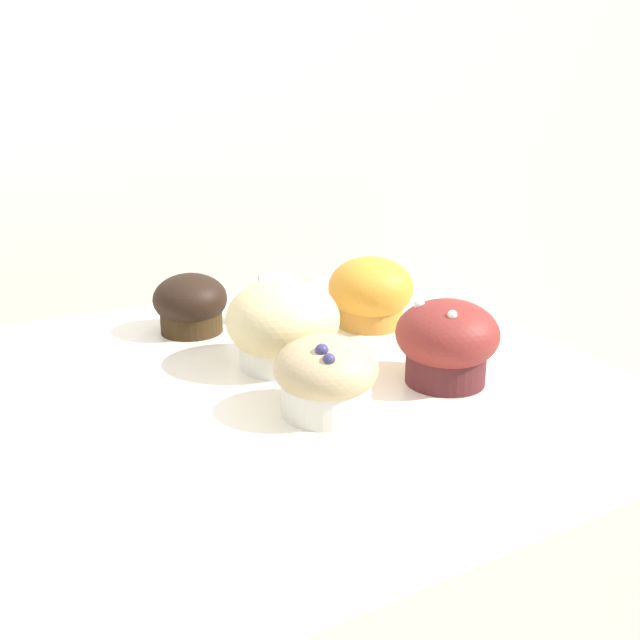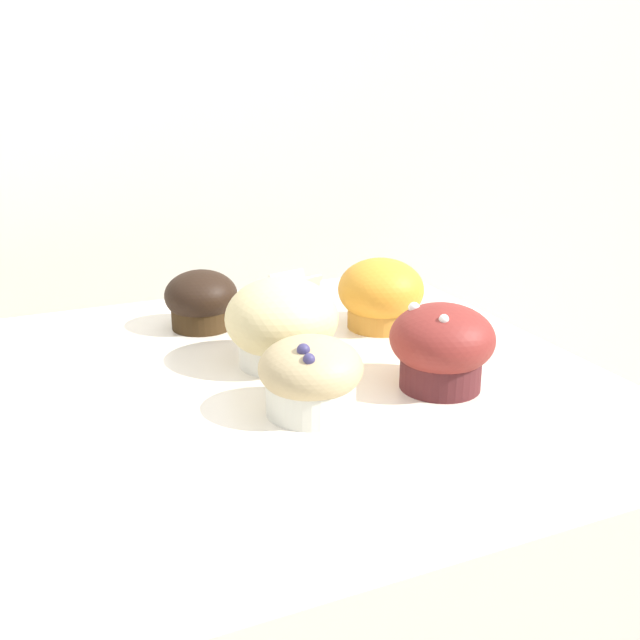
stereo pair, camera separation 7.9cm
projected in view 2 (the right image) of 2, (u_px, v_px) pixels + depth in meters
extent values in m
cube|color=beige|center=(44.00, 284.00, 1.21)|extent=(3.20, 0.10, 1.80)
cylinder|color=silver|center=(311.00, 390.00, 0.68)|extent=(0.08, 0.08, 0.04)
ellipsoid|color=tan|center=(311.00, 368.00, 0.67)|extent=(0.09, 0.09, 0.06)
sphere|color=navy|center=(309.00, 359.00, 0.63)|extent=(0.01, 0.01, 0.01)
sphere|color=navy|center=(303.00, 350.00, 0.64)|extent=(0.01, 0.01, 0.01)
cylinder|color=#C48330|center=(380.00, 308.00, 0.90)|extent=(0.08, 0.08, 0.05)
ellipsoid|color=orange|center=(381.00, 289.00, 0.89)|extent=(0.10, 0.10, 0.07)
cylinder|color=#332210|center=(202.00, 311.00, 0.90)|extent=(0.07, 0.07, 0.04)
ellipsoid|color=black|center=(201.00, 295.00, 0.89)|extent=(0.09, 0.09, 0.06)
cylinder|color=white|center=(282.00, 341.00, 0.79)|extent=(0.09, 0.09, 0.05)
ellipsoid|color=#D6C186|center=(282.00, 318.00, 0.78)|extent=(0.12, 0.12, 0.08)
cylinder|color=#501F21|center=(441.00, 363.00, 0.73)|extent=(0.08, 0.08, 0.05)
ellipsoid|color=maroon|center=(442.00, 338.00, 0.72)|extent=(0.10, 0.10, 0.07)
sphere|color=white|center=(444.00, 319.00, 0.69)|extent=(0.01, 0.01, 0.01)
sphere|color=white|center=(414.00, 308.00, 0.72)|extent=(0.01, 0.01, 0.01)
cube|color=white|center=(291.00, 296.00, 0.92)|extent=(0.05, 0.03, 0.06)
cube|color=silver|center=(300.00, 299.00, 0.90)|extent=(0.05, 0.03, 0.06)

